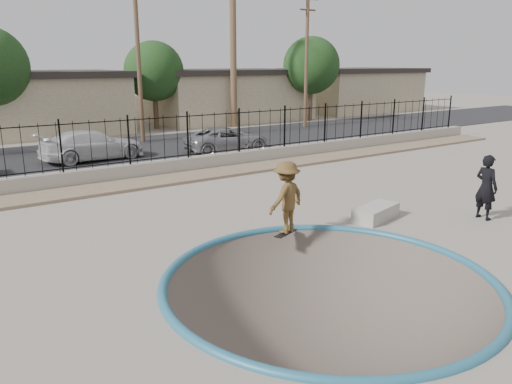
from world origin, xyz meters
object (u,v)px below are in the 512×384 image
object	(u,v)px
concrete_ledge	(376,213)
car_c	(93,145)
skateboard	(286,233)
car_d	(228,139)
videographer	(486,187)
skater	(286,201)

from	to	relation	value
concrete_ledge	car_c	world-z (taller)	car_c
skateboard	car_d	distance (m)	12.80
videographer	car_c	distance (m)	16.72
videographer	car_c	size ratio (longest dim) A/B	0.40
car_d	videographer	bearing A→B (deg)	-173.59
videographer	car_d	size ratio (longest dim) A/B	0.43
videographer	car_c	bearing A→B (deg)	28.97
car_d	concrete_ledge	bearing A→B (deg)	174.18
skater	skateboard	size ratio (longest dim) A/B	2.19
skater	skateboard	world-z (taller)	skater
videographer	concrete_ledge	distance (m)	3.23
car_c	car_d	xyz separation A→B (m)	(6.30, -1.60, -0.08)
videographer	car_d	distance (m)	13.74
videographer	car_c	world-z (taller)	videographer
skateboard	car_c	world-z (taller)	car_c
videographer	car_d	world-z (taller)	videographer
car_c	car_d	world-z (taller)	car_c
skater	skateboard	distance (m)	0.88
skateboard	videographer	xyz separation A→B (m)	(5.64, -2.08, 0.88)
concrete_ledge	car_d	bearing A→B (deg)	79.31
skater	car_c	bearing A→B (deg)	-99.65
skater	videographer	xyz separation A→B (m)	(5.64, -2.08, 0.00)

